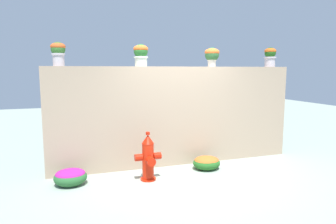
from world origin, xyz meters
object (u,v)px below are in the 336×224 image
object	(u,v)px
potted_plant_1	(141,53)
flower_bush_left	(70,176)
fire_hydrant	(148,158)
flower_bush_right	(207,162)
potted_plant_3	(270,56)
potted_plant_2	(212,55)
potted_plant_0	(58,51)

from	to	relation	value
potted_plant_1	flower_bush_left	xyz separation A→B (m)	(-1.43, -0.62, -2.16)
fire_hydrant	flower_bush_right	size ratio (longest dim) A/B	1.60
fire_hydrant	flower_bush_right	distance (m)	1.32
potted_plant_3	flower_bush_right	world-z (taller)	potted_plant_3
potted_plant_2	flower_bush_left	world-z (taller)	potted_plant_2
potted_plant_1	fire_hydrant	xyz separation A→B (m)	(-0.09, -0.82, -1.91)
potted_plant_2	potted_plant_0	bearing A→B (deg)	179.80
potted_plant_0	flower_bush_right	xyz separation A→B (m)	(2.73, -0.61, -2.18)
potted_plant_1	fire_hydrant	size ratio (longest dim) A/B	0.49
potted_plant_2	flower_bush_right	xyz separation A→B (m)	(-0.38, -0.60, -2.17)
potted_plant_0	fire_hydrant	xyz separation A→B (m)	(1.46, -0.83, -1.92)
potted_plant_0	potted_plant_1	world-z (taller)	potted_plant_0
flower_bush_right	potted_plant_0	bearing A→B (deg)	167.38
potted_plant_0	potted_plant_2	size ratio (longest dim) A/B	1.08
potted_plant_2	flower_bush_right	size ratio (longest dim) A/B	0.73
potted_plant_0	flower_bush_left	size ratio (longest dim) A/B	0.78
potted_plant_1	potted_plant_2	bearing A→B (deg)	0.05
fire_hydrant	potted_plant_0	bearing A→B (deg)	150.15
potted_plant_0	fire_hydrant	bearing A→B (deg)	-29.85
potted_plant_0	flower_bush_right	size ratio (longest dim) A/B	0.79
potted_plant_2	potted_plant_3	xyz separation A→B (m)	(1.47, -0.03, 0.00)
potted_plant_1	potted_plant_3	xyz separation A→B (m)	(3.03, -0.03, 0.00)
potted_plant_2	flower_bush_right	bearing A→B (deg)	-122.14
fire_hydrant	potted_plant_2	bearing A→B (deg)	26.51
fire_hydrant	flower_bush_left	world-z (taller)	fire_hydrant
potted_plant_0	potted_plant_3	size ratio (longest dim) A/B	0.99
flower_bush_left	flower_bush_right	world-z (taller)	flower_bush_left
potted_plant_2	fire_hydrant	distance (m)	2.65
potted_plant_3	flower_bush_left	world-z (taller)	potted_plant_3
potted_plant_2	flower_bush_left	bearing A→B (deg)	-168.37
potted_plant_3	flower_bush_right	distance (m)	2.91
potted_plant_1	flower_bush_right	world-z (taller)	potted_plant_1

